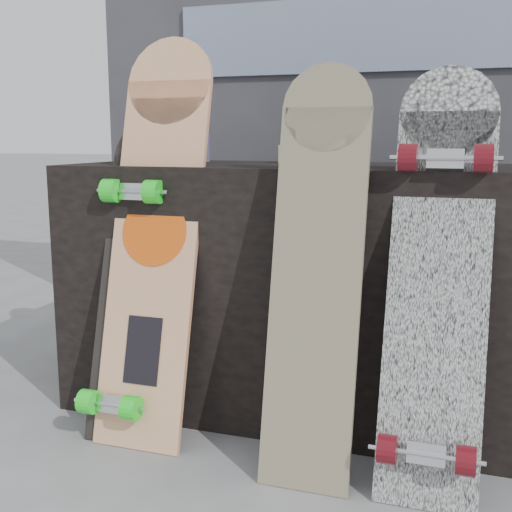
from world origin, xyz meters
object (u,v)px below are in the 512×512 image
(longboard_cascadia, at_px, (439,272))
(skateboard_dark, at_px, (131,276))
(longboard_celtic, at_px, (317,261))
(longboard_geisha, at_px, (156,226))
(vendor_table, at_px, (319,289))

(longboard_cascadia, height_order, skateboard_dark, longboard_cascadia)
(longboard_celtic, bearing_deg, longboard_geisha, 168.26)
(longboard_geisha, relative_size, longboard_celtic, 1.10)
(vendor_table, height_order, longboard_cascadia, longboard_cascadia)
(skateboard_dark, bearing_deg, vendor_table, 34.16)
(longboard_celtic, height_order, skateboard_dark, longboard_celtic)
(longboard_cascadia, distance_m, skateboard_dark, 0.88)
(vendor_table, distance_m, skateboard_dark, 0.60)
(vendor_table, bearing_deg, longboard_cascadia, -43.02)
(longboard_cascadia, bearing_deg, vendor_table, 136.98)
(longboard_celtic, bearing_deg, skateboard_dark, 173.42)
(vendor_table, distance_m, longboard_celtic, 0.45)
(longboard_celtic, xyz_separation_m, longboard_cascadia, (0.30, 0.04, -0.02))
(longboard_geisha, bearing_deg, longboard_cascadia, -4.41)
(vendor_table, relative_size, skateboard_dark, 1.71)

